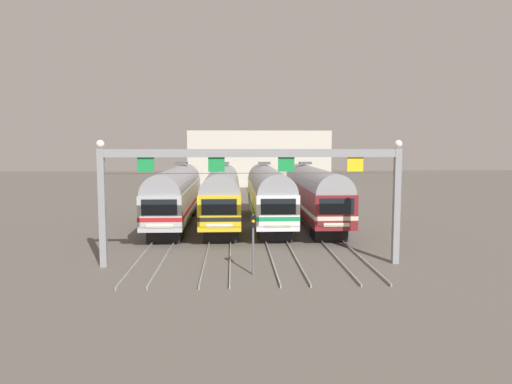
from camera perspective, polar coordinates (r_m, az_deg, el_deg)
ground_plane at (r=40.74m, az=-1.26°, el=-3.86°), size 160.00×160.00×0.00m
track_bed at (r=57.56m, az=-1.70°, el=-0.97°), size 13.01×70.00×0.15m
commuter_train_stainless at (r=40.65m, az=-9.40°, el=-0.13°), size 2.88×18.06×5.05m
commuter_train_yellow at (r=40.38m, az=-3.99°, el=-0.11°), size 2.88×18.06×5.05m
commuter_train_white at (r=40.48m, az=1.45°, el=-0.08°), size 2.88×18.06×5.05m
commuter_train_maroon at (r=40.94m, az=6.81°, el=-0.06°), size 2.88×18.06×5.05m
catenary_gantry at (r=26.74m, az=-0.53°, el=2.08°), size 16.75×0.44×6.97m
yard_signal_mast at (r=25.06m, az=-0.35°, el=-4.81°), size 0.28×0.35×3.17m
maintenance_building at (r=79.93m, az=0.26°, el=4.00°), size 22.23×10.00×8.74m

